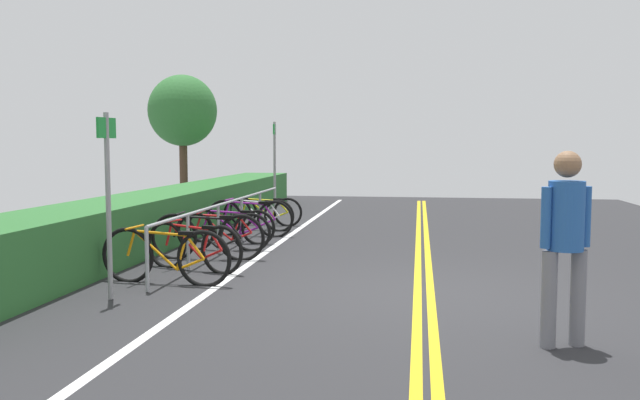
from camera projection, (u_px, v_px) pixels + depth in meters
name	position (u px, v px, depth m)	size (l,w,h in m)	color
ground_plane	(424.00, 296.00, 8.13)	(30.18, 13.00, 0.05)	#2B2B2D
centre_line_yellow_inner	(431.00, 294.00, 8.11)	(27.16, 0.10, 0.00)	gold
centre_line_yellow_outer	(417.00, 294.00, 8.14)	(27.16, 0.10, 0.00)	gold
bike_lane_stripe_white	(216.00, 287.00, 8.52)	(27.16, 0.12, 0.00)	white
bike_rack	(231.00, 212.00, 11.86)	(7.45, 0.05, 0.84)	#9EA0A5
bicycle_0	(165.00, 256.00, 8.72)	(0.46, 1.86, 0.78)	black
bicycle_1	(194.00, 247.00, 9.65)	(0.66, 1.66, 0.75)	black
bicycle_2	(208.00, 237.00, 10.57)	(0.46, 1.87, 0.78)	black
bicycle_3	(224.00, 231.00, 11.49)	(0.46, 1.68, 0.71)	black
bicycle_4	(231.00, 226.00, 12.33)	(0.46, 1.73, 0.69)	black
bicycle_5	(250.00, 218.00, 13.26)	(0.46, 1.82, 0.77)	black
bicycle_6	(258.00, 215.00, 14.19)	(0.49, 1.65, 0.72)	black
bicycle_7	(265.00, 211.00, 15.02)	(0.46, 1.73, 0.69)	black
pedestrian	(565.00, 234.00, 5.95)	(0.32, 0.46, 1.78)	slate
sign_post_near	(108.00, 188.00, 7.77)	(0.36, 0.07, 2.21)	gray
sign_post_far	(275.00, 162.00, 15.78)	(0.36, 0.07, 2.37)	gray
hedge_backdrop	(175.00, 212.00, 13.59)	(16.40, 1.37, 0.91)	#2D6B30
tree_mid	(183.00, 111.00, 19.70)	(2.04, 2.04, 3.90)	#473323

